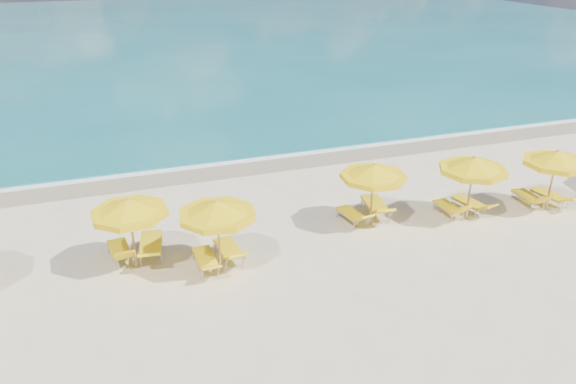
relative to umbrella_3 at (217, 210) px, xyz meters
name	(u,v)px	position (x,y,z in m)	size (l,w,h in m)	color
ground_plane	(304,244)	(2.84, 0.60, -1.95)	(120.00, 120.00, 0.00)	beige
ocean	(142,34)	(2.84, 48.60, -1.95)	(120.00, 80.00, 0.30)	#12646A
wet_sand_band	(243,165)	(2.84, 8.00, -1.95)	(120.00, 2.60, 0.01)	tan
foam_line	(238,159)	(2.84, 8.80, -1.95)	(120.00, 1.20, 0.03)	white
whitecap_near	(91,118)	(-3.16, 17.60, -1.95)	(14.00, 0.36, 0.05)	white
whitecap_far	(289,74)	(10.84, 24.60, -1.95)	(18.00, 0.30, 0.05)	white
umbrella_2	(129,208)	(-2.31, 0.99, -0.02)	(2.81, 2.81, 2.26)	tan
umbrella_3	(217,210)	(0.00, 0.00, 0.00)	(2.73, 2.73, 2.28)	tan
umbrella_4	(373,173)	(5.47, 1.13, -0.03)	(2.78, 2.78, 2.25)	tan
umbrella_5	(473,166)	(8.82, 0.43, 0.04)	(2.53, 2.53, 2.33)	tan
umbrella_6	(556,159)	(12.00, 0.10, 0.00)	(2.93, 2.93, 2.29)	tan
lounger_2_left	(120,254)	(-2.71, 1.52, -1.73)	(0.76, 1.74, 0.82)	#A5A8AD
lounger_2_right	(151,249)	(-1.80, 1.50, -1.71)	(0.95, 2.13, 0.77)	#A5A8AD
lounger_3_left	(206,263)	(-0.38, 0.20, -1.74)	(0.58, 1.75, 0.68)	#A5A8AD
lounger_3_right	(229,253)	(0.38, 0.46, -1.73)	(0.70, 1.84, 0.77)	#A5A8AD
lounger_4_left	(352,217)	(4.94, 1.48, -1.75)	(0.77, 1.67, 0.69)	#A5A8AD
lounger_4_right	(375,209)	(5.96, 1.72, -1.71)	(1.01, 2.10, 0.82)	#A5A8AD
lounger_5_left	(449,211)	(8.39, 0.84, -1.75)	(0.59, 1.56, 0.77)	#A5A8AD
lounger_5_right	(470,206)	(9.30, 0.91, -1.75)	(0.84, 1.76, 0.65)	#A5A8AD
lounger_6_left	(528,200)	(11.61, 0.60, -1.74)	(0.68, 1.69, 0.78)	#A5A8AD
lounger_6_right	(550,199)	(12.45, 0.42, -1.74)	(0.87, 1.85, 0.71)	#A5A8AD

